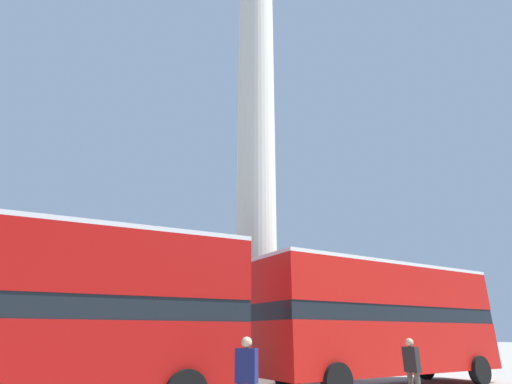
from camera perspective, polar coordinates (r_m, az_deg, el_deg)
name	(u,v)px	position (r m, az deg, el deg)	size (l,w,h in m)	color
ground_plane	(256,377)	(19.24, 0.00, -24.94)	(200.00, 200.00, 0.00)	gray
monument_column	(256,180)	(20.60, 0.00, 1.78)	(5.82, 5.82, 25.69)	beige
bus_a	(15,305)	(11.16, -31.21, -13.69)	(11.08, 3.24, 4.32)	#A80F0C
bus_b	(383,318)	(16.18, 17.74, -16.71)	(10.16, 3.09, 4.25)	#B7140F
street_lamp	(328,303)	(16.84, 10.18, -15.34)	(0.44, 0.44, 5.05)	black
pedestrian_near_lamp	(246,376)	(8.86, -1.38, -24.81)	(0.41, 0.47, 1.71)	#192347
pedestrian_by_plinth	(412,368)	(12.37, 21.43, -22.31)	(0.22, 0.44, 1.66)	#4C473D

